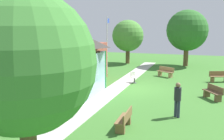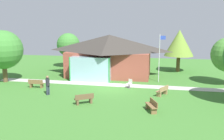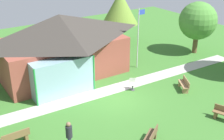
{
  "view_description": "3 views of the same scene",
  "coord_description": "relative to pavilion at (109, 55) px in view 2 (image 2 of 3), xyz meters",
  "views": [
    {
      "loc": [
        -18.01,
        -3.87,
        4.57
      ],
      "look_at": [
        0.48,
        1.92,
        1.15
      ],
      "focal_mm": 42.98,
      "sensor_mm": 36.0,
      "label": 1
    },
    {
      "loc": [
        4.31,
        -23.21,
        6.33
      ],
      "look_at": [
        -0.27,
        1.99,
        1.44
      ],
      "focal_mm": 40.26,
      "sensor_mm": 36.0,
      "label": 2
    },
    {
      "loc": [
        -10.07,
        -14.77,
        10.12
      ],
      "look_at": [
        0.96,
        2.09,
        1.17
      ],
      "focal_mm": 47.61,
      "sensor_mm": 36.0,
      "label": 3
    }
  ],
  "objects": [
    {
      "name": "ground_plane",
      "position": [
        1.38,
        -5.85,
        -2.54
      ],
      "size": [
        44.0,
        44.0,
        0.0
      ],
      "primitive_type": "plane",
      "color": "#3D752D"
    },
    {
      "name": "pavilion",
      "position": [
        0.0,
        0.0,
        0.0
      ],
      "size": [
        10.56,
        7.24,
        4.88
      ],
      "color": "brown",
      "rests_on": "ground_plane"
    },
    {
      "name": "footpath",
      "position": [
        1.38,
        -4.48,
        -2.53
      ],
      "size": [
        25.37,
        1.9,
        0.03
      ],
      "primitive_type": "cube",
      "rotation": [
        0.0,
        0.0,
        -0.02
      ],
      "color": "#BCB7B2",
      "rests_on": "ground_plane"
    },
    {
      "name": "flagpole",
      "position": [
        5.95,
        -2.21,
        0.29
      ],
      "size": [
        0.64,
        0.08,
        5.1
      ],
      "color": "silver",
      "rests_on": "ground_plane"
    },
    {
      "name": "bench_front_right",
      "position": [
        5.44,
        -11.59,
        -2.14
      ],
      "size": [
        0.96,
        1.56,
        0.84
      ],
      "rotation": [
        0.0,
        0.0,
        1.95
      ],
      "color": "brown",
      "rests_on": "ground_plane"
    },
    {
      "name": "bench_mid_right",
      "position": [
        6.26,
        -7.37,
        -2.14
      ],
      "size": [
        1.13,
        1.52,
        0.84
      ],
      "rotation": [
        0.0,
        0.0,
        1.05
      ],
      "color": "#9E7A51",
      "rests_on": "ground_plane"
    },
    {
      "name": "bench_mid_left",
      "position": [
        -5.88,
        -6.93,
        -2.14
      ],
      "size": [
        1.51,
        0.46,
        0.84
      ],
      "rotation": [
        0.0,
        0.0,
        0.01
      ],
      "color": "brown",
      "rests_on": "ground_plane"
    },
    {
      "name": "bench_front_center",
      "position": [
        0.17,
        -10.87,
        -2.14
      ],
      "size": [
        1.5,
        1.18,
        0.84
      ],
      "rotation": [
        0.0,
        0.0,
        0.57
      ],
      "color": "brown",
      "rests_on": "ground_plane"
    },
    {
      "name": "patio_chair_lawn_spare",
      "position": [
        3.12,
        -5.31,
        -2.13
      ],
      "size": [
        0.61,
        0.61,
        0.86
      ],
      "rotation": [
        0.0,
        0.0,
        2.57
      ],
      "color": "beige",
      "rests_on": "ground_plane"
    },
    {
      "name": "visitor_strolling_lawn",
      "position": [
        -3.7,
        -9.01,
        -1.52
      ],
      "size": [
        0.34,
        0.34,
        1.74
      ],
      "rotation": [
        0.0,
        0.0,
        4.11
      ],
      "color": "#2D3347",
      "rests_on": "ground_plane"
    },
    {
      "name": "tree_west_hedge",
      "position": [
        -10.33,
        -5.18,
        0.92
      ],
      "size": [
        4.09,
        4.09,
        5.53
      ],
      "color": "brown",
      "rests_on": "ground_plane"
    },
    {
      "name": "tree_behind_pavilion_right",
      "position": [
        8.39,
        4.02,
        1.18
      ],
      "size": [
        3.7,
        3.7,
        5.41
      ],
      "color": "brown",
      "rests_on": "ground_plane"
    },
    {
      "name": "tree_behind_pavilion_left",
      "position": [
        -6.63,
        4.48,
        0.67
      ],
      "size": [
        3.2,
        3.2,
        4.84
      ],
      "color": "brown",
      "rests_on": "ground_plane"
    }
  ]
}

